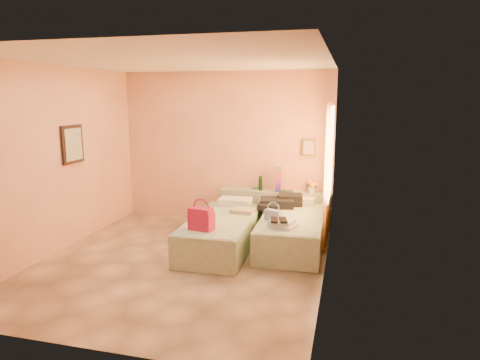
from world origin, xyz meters
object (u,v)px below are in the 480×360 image
(bed_left, at_px, (222,233))
(water_bottle, at_px, (260,183))
(bed_right, at_px, (292,231))
(green_book, at_px, (287,191))
(headboard_ledge, at_px, (275,208))
(towel_stack, at_px, (283,224))
(magenta_handbag, at_px, (201,219))
(blue_handbag, at_px, (273,215))
(flower_vase, at_px, (311,185))

(bed_left, xyz_separation_m, water_bottle, (0.32, 1.41, 0.53))
(bed_right, height_order, green_book, green_book)
(headboard_ledge, relative_size, towel_stack, 5.86)
(headboard_ledge, height_order, water_bottle, water_bottle)
(bed_left, distance_m, green_book, 1.65)
(headboard_ledge, height_order, green_book, green_book)
(magenta_handbag, height_order, blue_handbag, magenta_handbag)
(headboard_ledge, distance_m, flower_vase, 0.80)
(water_bottle, bearing_deg, blue_handbag, -70.51)
(water_bottle, bearing_deg, bed_left, -102.63)
(green_book, relative_size, blue_handbag, 0.79)
(towel_stack, bearing_deg, bed_left, 166.31)
(headboard_ledge, relative_size, bed_right, 1.02)
(headboard_ledge, bearing_deg, green_book, -13.33)
(bed_right, distance_m, green_book, 1.10)
(green_book, distance_m, magenta_handbag, 2.22)
(bed_right, distance_m, blue_handbag, 0.53)
(flower_vase, bearing_deg, towel_stack, -98.15)
(water_bottle, bearing_deg, towel_stack, -67.63)
(green_book, bearing_deg, towel_stack, -78.61)
(flower_vase, xyz_separation_m, blue_handbag, (-0.44, -1.39, -0.20))
(bed_left, height_order, water_bottle, water_bottle)
(flower_vase, bearing_deg, headboard_ledge, -178.79)
(bed_right, xyz_separation_m, water_bottle, (-0.73, 1.03, 0.53))
(headboard_ledge, distance_m, bed_left, 1.55)
(water_bottle, distance_m, blue_handbag, 1.46)
(bed_right, bearing_deg, green_book, 101.63)
(headboard_ledge, xyz_separation_m, blue_handbag, (0.21, -1.38, 0.26))
(blue_handbag, relative_size, towel_stack, 0.72)
(water_bottle, bearing_deg, bed_right, -54.70)
(flower_vase, xyz_separation_m, towel_stack, (-0.24, -1.69, -0.23))
(headboard_ledge, distance_m, towel_stack, 1.74)
(magenta_handbag, distance_m, blue_handbag, 1.14)
(flower_vase, bearing_deg, green_book, -170.95)
(magenta_handbag, bearing_deg, headboard_ledge, 82.66)
(bed_left, xyz_separation_m, blue_handbag, (0.80, 0.05, 0.33))
(magenta_handbag, bearing_deg, bed_right, 52.81)
(headboard_ledge, xyz_separation_m, bed_right, (0.46, -1.05, -0.08))
(bed_right, distance_m, flower_vase, 1.21)
(bed_right, bearing_deg, blue_handbag, -128.64)
(headboard_ledge, height_order, flower_vase, flower_vase)
(bed_right, xyz_separation_m, green_book, (-0.23, 1.00, 0.42))
(headboard_ledge, relative_size, green_book, 10.17)
(headboard_ledge, relative_size, magenta_handbag, 6.00)
(headboard_ledge, distance_m, bed_right, 1.15)
(green_book, xyz_separation_m, magenta_handbag, (-0.91, -2.02, -0.01))
(blue_handbag, bearing_deg, bed_left, -158.28)
(bed_right, relative_size, towel_stack, 5.71)
(bed_left, relative_size, magenta_handbag, 5.86)
(magenta_handbag, xyz_separation_m, towel_stack, (1.10, 0.40, -0.11))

